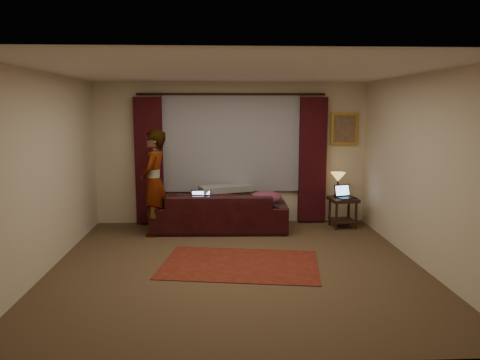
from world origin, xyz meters
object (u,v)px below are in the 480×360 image
at_px(person, 154,183).
at_px(sofa, 219,204).
at_px(laptop_sofa, 201,199).
at_px(tiffany_lamp, 338,184).
at_px(end_table, 343,212).
at_px(laptop_table, 346,192).

bearing_deg(person, sofa, 111.33).
height_order(sofa, laptop_sofa, sofa).
xyz_separation_m(tiffany_lamp, person, (-3.25, -0.50, 0.13)).
relative_size(laptop_sofa, end_table, 0.70).
distance_m(sofa, laptop_sofa, 0.38).
distance_m(end_table, laptop_table, 0.39).
relative_size(sofa, laptop_table, 6.71).
relative_size(tiffany_lamp, laptop_table, 1.24).
bearing_deg(tiffany_lamp, laptop_table, -65.51).
distance_m(sofa, tiffany_lamp, 2.19).
height_order(end_table, laptop_table, laptop_table).
bearing_deg(laptop_sofa, sofa, 27.80).
xyz_separation_m(end_table, laptop_table, (0.04, -0.05, 0.39)).
height_order(end_table, person, person).
distance_m(tiffany_lamp, person, 3.29).
bearing_deg(end_table, laptop_table, -56.14).
bearing_deg(laptop_sofa, laptop_table, 3.23).
relative_size(laptop_sofa, tiffany_lamp, 0.87).
bearing_deg(laptop_table, tiffany_lamp, 93.11).
height_order(sofa, laptop_table, sofa).
bearing_deg(laptop_sofa, person, -177.70).
distance_m(sofa, end_table, 2.23).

